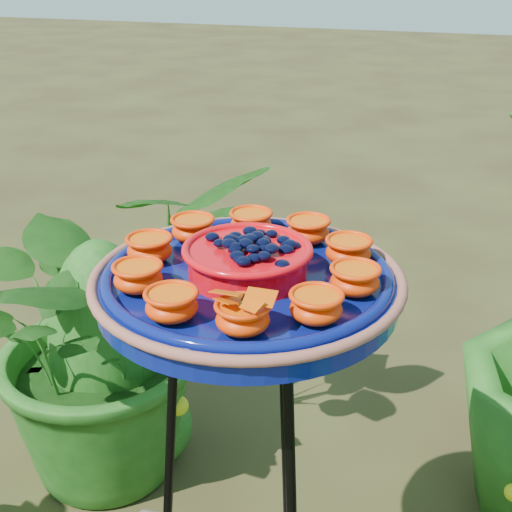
# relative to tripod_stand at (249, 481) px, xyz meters

# --- Properties ---
(tripod_stand) EXTENTS (0.36, 0.36, 0.84)m
(tripod_stand) POSITION_rel_tripod_stand_xyz_m (0.00, 0.00, 0.00)
(tripod_stand) COLOR black
(tripod_stand) RESTS_ON ground
(feeder_dish) EXTENTS (0.51, 0.51, 0.10)m
(feeder_dish) POSITION_rel_tripod_stand_xyz_m (0.00, -0.00, 0.37)
(feeder_dish) COLOR #08125E
(feeder_dish) RESTS_ON tripod_stand
(shrub_back_left) EXTENTS (0.97, 1.00, 0.85)m
(shrub_back_left) POSITION_rel_tripod_stand_xyz_m (-0.55, 0.53, -0.09)
(shrub_back_left) COLOR #1C5215
(shrub_back_left) RESTS_ON ground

